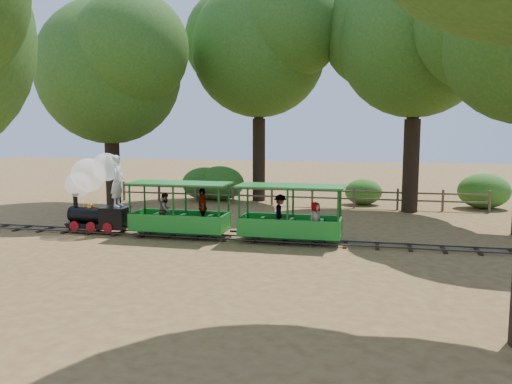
% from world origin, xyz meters
% --- Properties ---
extents(ground, '(90.00, 90.00, 0.00)m').
position_xyz_m(ground, '(0.00, 0.00, 0.00)').
color(ground, '#A07F45').
rests_on(ground, ground).
extents(track, '(22.00, 1.00, 0.10)m').
position_xyz_m(track, '(0.00, 0.00, 0.07)').
color(track, '#3F3D3A').
rests_on(track, ground).
extents(locomotive, '(2.56, 1.21, 2.95)m').
position_xyz_m(locomotive, '(-5.94, 0.08, 1.68)').
color(locomotive, black).
rests_on(locomotive, ground).
extents(carriage_front, '(3.48, 1.42, 1.81)m').
position_xyz_m(carriage_front, '(-2.60, 0.02, 0.80)').
color(carriage_front, '#1D8525').
rests_on(carriage_front, track).
extents(carriage_rear, '(3.48, 1.42, 1.81)m').
position_xyz_m(carriage_rear, '(1.20, 0.02, 0.77)').
color(carriage_rear, '#1D8525').
rests_on(carriage_rear, track).
extents(oak_nw, '(8.50, 7.48, 9.84)m').
position_xyz_m(oak_nw, '(-8.53, 6.09, 6.79)').
color(oak_nw, '#2D2116').
rests_on(oak_nw, ground).
extents(oak_nc, '(8.63, 7.59, 11.25)m').
position_xyz_m(oak_nc, '(-2.03, 9.59, 8.15)').
color(oak_nc, '#2D2116').
rests_on(oak_nc, ground).
extents(oak_ne, '(8.42, 7.41, 10.97)m').
position_xyz_m(oak_ne, '(5.47, 7.59, 7.94)').
color(oak_ne, '#2D2116').
rests_on(oak_ne, ground).
extents(fence, '(18.10, 0.10, 1.00)m').
position_xyz_m(fence, '(0.00, 8.00, 0.58)').
color(fence, brown).
rests_on(fence, ground).
extents(shrub_west, '(2.51, 1.93, 1.74)m').
position_xyz_m(shrub_west, '(-4.93, 9.30, 0.87)').
color(shrub_west, '#2D6B1E').
rests_on(shrub_west, ground).
extents(shrub_mid_w, '(2.62, 2.02, 1.81)m').
position_xyz_m(shrub_mid_w, '(-4.08, 9.30, 0.91)').
color(shrub_mid_w, '#2D6B1E').
rests_on(shrub_mid_w, ground).
extents(shrub_mid_e, '(1.85, 1.42, 1.28)m').
position_xyz_m(shrub_mid_e, '(3.41, 9.30, 0.64)').
color(shrub_mid_e, '#2D6B1E').
rests_on(shrub_mid_e, ground).
extents(shrub_east, '(2.42, 1.86, 1.68)m').
position_xyz_m(shrub_east, '(9.00, 9.30, 0.84)').
color(shrub_east, '#2D6B1E').
rests_on(shrub_east, ground).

